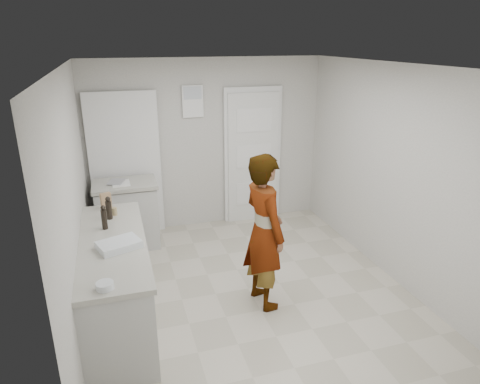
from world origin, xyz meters
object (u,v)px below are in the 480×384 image
object	(u,v)px
person	(264,232)
oil_cruet_b	(104,218)
oil_cruet_a	(109,208)
egg_bowl	(105,286)
spice_jar	(115,211)
cake_mix_box	(106,201)
baking_dish	(119,245)

from	to	relation	value
person	oil_cruet_b	size ratio (longest dim) A/B	6.59
oil_cruet_a	egg_bowl	world-z (taller)	oil_cruet_a
oil_cruet_a	person	bearing A→B (deg)	-22.34
spice_jar	oil_cruet_b	size ratio (longest dim) A/B	0.34
cake_mix_box	oil_cruet_b	distance (m)	0.57
oil_cruet_a	oil_cruet_b	xyz separation A→B (m)	(-0.05, -0.25, 0.00)
person	oil_cruet_a	xyz separation A→B (m)	(-1.53, 0.63, 0.20)
person	egg_bowl	world-z (taller)	person
cake_mix_box	oil_cruet_b	xyz separation A→B (m)	(-0.02, -0.56, 0.03)
egg_bowl	person	bearing A→B (deg)	25.79
person	oil_cruet_a	world-z (taller)	person
cake_mix_box	oil_cruet_b	world-z (taller)	oil_cruet_b
person	egg_bowl	xyz separation A→B (m)	(-1.59, -0.77, 0.11)
person	oil_cruet_b	distance (m)	1.64
oil_cruet_b	spice_jar	bearing A→B (deg)	73.26
spice_jar	baking_dish	size ratio (longest dim) A/B	0.20
cake_mix_box	oil_cruet_a	xyz separation A→B (m)	(0.03, -0.31, 0.03)
person	oil_cruet_b	xyz separation A→B (m)	(-1.58, 0.38, 0.20)
person	spice_jar	world-z (taller)	person
person	oil_cruet_a	distance (m)	1.67
baking_dish	egg_bowl	distance (m)	0.69
spice_jar	oil_cruet_b	bearing A→B (deg)	-106.74
cake_mix_box	spice_jar	xyz separation A→B (m)	(0.08, -0.22, -0.05)
cake_mix_box	oil_cruet_b	size ratio (longest dim) A/B	0.72
person	spice_jar	distance (m)	1.65
person	oil_cruet_a	size ratio (longest dim) A/B	6.67
oil_cruet_b	egg_bowl	xyz separation A→B (m)	(-0.01, -1.15, -0.10)
spice_jar	egg_bowl	size ratio (longest dim) A/B	0.64
person	baking_dish	world-z (taller)	person
cake_mix_box	spice_jar	size ratio (longest dim) A/B	2.12
person	spice_jar	size ratio (longest dim) A/B	19.31
cake_mix_box	baking_dish	distance (m)	1.04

